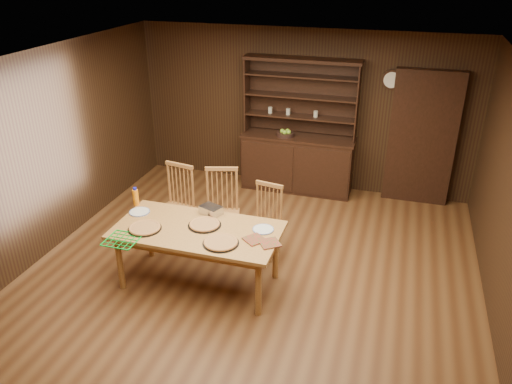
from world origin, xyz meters
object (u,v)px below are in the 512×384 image
(chair_left, at_px, (178,201))
(chair_right, at_px, (266,218))
(china_hutch, at_px, (298,156))
(chair_center, at_px, (222,206))
(dining_table, at_px, (198,235))
(juice_bottle, at_px, (136,197))

(chair_left, distance_m, chair_right, 1.25)
(china_hutch, height_order, chair_right, china_hutch)
(chair_left, distance_m, chair_center, 0.64)
(dining_table, height_order, chair_left, chair_left)
(chair_right, bearing_deg, juice_bottle, -150.71)
(chair_center, bearing_deg, juice_bottle, -164.64)
(dining_table, relative_size, chair_center, 1.74)
(chair_left, relative_size, juice_bottle, 4.62)
(chair_left, xyz_separation_m, juice_bottle, (-0.30, -0.55, 0.28))
(china_hutch, xyz_separation_m, chair_left, (-1.21, -2.06, -0.01))
(chair_right, distance_m, juice_bottle, 1.68)
(chair_center, xyz_separation_m, chair_right, (0.62, -0.02, -0.07))
(dining_table, xyz_separation_m, chair_left, (-0.67, 0.89, -0.09))
(china_hutch, xyz_separation_m, dining_table, (-0.54, -2.95, 0.08))
(chair_left, bearing_deg, chair_center, 12.19)
(dining_table, relative_size, chair_left, 1.76)
(dining_table, xyz_separation_m, chair_center, (-0.04, 0.91, -0.08))
(china_hutch, xyz_separation_m, juice_bottle, (-1.51, -2.61, 0.26))
(chair_right, bearing_deg, chair_center, -171.93)
(dining_table, xyz_separation_m, chair_right, (0.58, 0.90, -0.16))
(china_hutch, distance_m, dining_table, 3.00)
(chair_left, xyz_separation_m, chair_center, (0.64, 0.02, 0.01))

